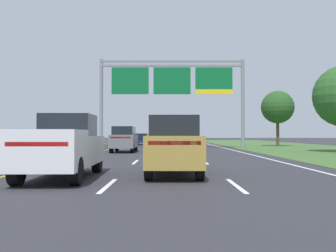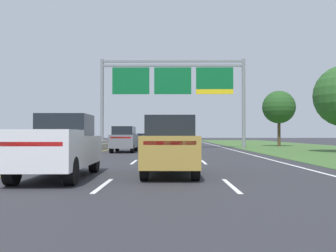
{
  "view_description": "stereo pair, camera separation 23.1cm",
  "coord_description": "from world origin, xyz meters",
  "px_view_note": "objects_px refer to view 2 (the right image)",
  "views": [
    {
      "loc": [
        -0.12,
        -0.25,
        1.49
      ],
      "look_at": [
        -0.09,
        26.28,
        2.07
      ],
      "focal_mm": 39.7,
      "sensor_mm": 36.0,
      "label": 1
    },
    {
      "loc": [
        0.12,
        -0.25,
        1.49
      ],
      "look_at": [
        -0.09,
        26.28,
        2.07
      ],
      "focal_mm": 39.7,
      "sensor_mm": 36.0,
      "label": 2
    }
  ],
  "objects_px": {
    "pickup_truck_white": "(60,146)",
    "car_grey_left_lane_suv": "(124,139)",
    "overhead_sign_gantry": "(173,85)",
    "car_navy_left_lane_sedan": "(143,139)",
    "car_black_centre_lane_sedan": "(169,139)",
    "roadside_tree_far": "(279,107)",
    "car_gold_centre_lane_suv": "(170,145)"
  },
  "relations": [
    {
      "from": "roadside_tree_far",
      "to": "overhead_sign_gantry",
      "type": "bearing_deg",
      "value": -153.04
    },
    {
      "from": "car_gold_centre_lane_suv",
      "to": "roadside_tree_far",
      "type": "relative_size",
      "value": 0.7
    },
    {
      "from": "pickup_truck_white",
      "to": "car_black_centre_lane_sedan",
      "type": "bearing_deg",
      "value": -6.26
    },
    {
      "from": "overhead_sign_gantry",
      "to": "car_navy_left_lane_sedan",
      "type": "relative_size",
      "value": 3.38
    },
    {
      "from": "car_gold_centre_lane_suv",
      "to": "overhead_sign_gantry",
      "type": "bearing_deg",
      "value": -0.52
    },
    {
      "from": "overhead_sign_gantry",
      "to": "car_navy_left_lane_sedan",
      "type": "distance_m",
      "value": 15.0
    },
    {
      "from": "overhead_sign_gantry",
      "to": "roadside_tree_far",
      "type": "relative_size",
      "value": 2.24
    },
    {
      "from": "car_grey_left_lane_suv",
      "to": "roadside_tree_far",
      "type": "distance_m",
      "value": 22.4
    },
    {
      "from": "pickup_truck_white",
      "to": "car_navy_left_lane_sedan",
      "type": "distance_m",
      "value": 38.97
    },
    {
      "from": "car_black_centre_lane_sedan",
      "to": "car_grey_left_lane_suv",
      "type": "distance_m",
      "value": 22.97
    },
    {
      "from": "overhead_sign_gantry",
      "to": "car_grey_left_lane_suv",
      "type": "relative_size",
      "value": 3.2
    },
    {
      "from": "overhead_sign_gantry",
      "to": "pickup_truck_white",
      "type": "distance_m",
      "value": 26.6
    },
    {
      "from": "pickup_truck_white",
      "to": "roadside_tree_far",
      "type": "height_order",
      "value": "roadside_tree_far"
    },
    {
      "from": "car_black_centre_lane_sedan",
      "to": "car_grey_left_lane_suv",
      "type": "xyz_separation_m",
      "value": [
        -3.54,
        -22.69,
        0.28
      ]
    },
    {
      "from": "overhead_sign_gantry",
      "to": "pickup_truck_white",
      "type": "relative_size",
      "value": 2.77
    },
    {
      "from": "roadside_tree_far",
      "to": "car_black_centre_lane_sedan",
      "type": "bearing_deg",
      "value": 147.69
    },
    {
      "from": "car_gold_centre_lane_suv",
      "to": "roadside_tree_far",
      "type": "distance_m",
      "value": 34.22
    },
    {
      "from": "pickup_truck_white",
      "to": "car_navy_left_lane_sedan",
      "type": "height_order",
      "value": "pickup_truck_white"
    },
    {
      "from": "roadside_tree_far",
      "to": "pickup_truck_white",
      "type": "bearing_deg",
      "value": -117.58
    },
    {
      "from": "pickup_truck_white",
      "to": "car_gold_centre_lane_suv",
      "type": "relative_size",
      "value": 1.16
    },
    {
      "from": "roadside_tree_far",
      "to": "car_gold_centre_lane_suv",
      "type": "bearing_deg",
      "value": -112.62
    },
    {
      "from": "pickup_truck_white",
      "to": "car_grey_left_lane_suv",
      "type": "bearing_deg",
      "value": -1.19
    },
    {
      "from": "overhead_sign_gantry",
      "to": "car_gold_centre_lane_suv",
      "type": "xyz_separation_m",
      "value": [
        -0.22,
        -24.87,
        -5.5
      ]
    },
    {
      "from": "car_black_centre_lane_sedan",
      "to": "roadside_tree_far",
      "type": "height_order",
      "value": "roadside_tree_far"
    },
    {
      "from": "pickup_truck_white",
      "to": "car_black_centre_lane_sedan",
      "type": "distance_m",
      "value": 40.87
    },
    {
      "from": "car_grey_left_lane_suv",
      "to": "car_black_centre_lane_sedan",
      "type": "bearing_deg",
      "value": -8.93
    },
    {
      "from": "car_gold_centre_lane_suv",
      "to": "car_navy_left_lane_sedan",
      "type": "distance_m",
      "value": 38.31
    },
    {
      "from": "car_black_centre_lane_sedan",
      "to": "roadside_tree_far",
      "type": "distance_m",
      "value": 16.29
    },
    {
      "from": "car_black_centre_lane_sedan",
      "to": "car_grey_left_lane_suv",
      "type": "relative_size",
      "value": 0.95
    },
    {
      "from": "car_gold_centre_lane_suv",
      "to": "car_grey_left_lane_suv",
      "type": "xyz_separation_m",
      "value": [
        -3.82,
        17.17,
        0.0
      ]
    },
    {
      "from": "pickup_truck_white",
      "to": "car_gold_centre_lane_suv",
      "type": "height_order",
      "value": "pickup_truck_white"
    },
    {
      "from": "car_black_centre_lane_sedan",
      "to": "car_gold_centre_lane_suv",
      "type": "distance_m",
      "value": 39.87
    }
  ]
}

